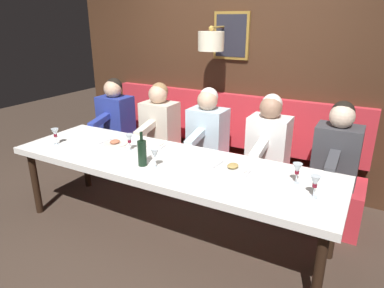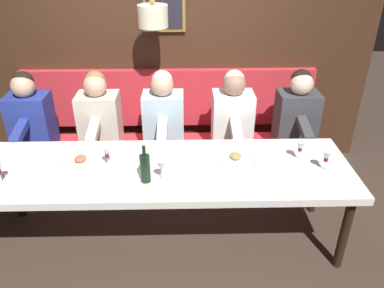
% 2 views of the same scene
% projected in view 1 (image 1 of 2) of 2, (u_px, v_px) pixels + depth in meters
% --- Properties ---
extents(ground_plane, '(12.00, 12.00, 0.00)m').
position_uv_depth(ground_plane, '(169.00, 232.00, 3.28)').
color(ground_plane, '#423328').
extents(dining_table, '(0.90, 2.99, 0.74)m').
position_uv_depth(dining_table, '(167.00, 167.00, 3.05)').
color(dining_table, white).
rests_on(dining_table, ground_plane).
extents(banquette_bench, '(0.52, 3.19, 0.45)m').
position_uv_depth(banquette_bench, '(210.00, 176.00, 3.94)').
color(banquette_bench, red).
rests_on(banquette_bench, ground_plane).
extents(back_wall_panel, '(0.59, 4.39, 2.90)m').
position_uv_depth(back_wall_panel, '(233.00, 70.00, 4.02)').
color(back_wall_panel, '#422819').
rests_on(back_wall_panel, ground_plane).
extents(diner_nearest, '(0.60, 0.40, 0.79)m').
position_uv_depth(diner_nearest, '(338.00, 147.00, 3.14)').
color(diner_nearest, '#3D3D42').
rests_on(diner_nearest, banquette_bench).
extents(diner_near, '(0.60, 0.40, 0.79)m').
position_uv_depth(diner_near, '(269.00, 136.00, 3.43)').
color(diner_near, white).
rests_on(diner_near, banquette_bench).
extents(diner_middle, '(0.60, 0.40, 0.79)m').
position_uv_depth(diner_middle, '(208.00, 126.00, 3.75)').
color(diner_middle, silver).
rests_on(diner_middle, banquette_bench).
extents(diner_far, '(0.60, 0.40, 0.79)m').
position_uv_depth(diner_far, '(159.00, 119.00, 4.04)').
color(diner_far, beige).
rests_on(diner_far, banquette_bench).
extents(diner_farthest, '(0.60, 0.40, 0.79)m').
position_uv_depth(diner_farthest, '(115.00, 112.00, 4.34)').
color(diner_farthest, '#283893').
rests_on(diner_farthest, banquette_bench).
extents(place_setting_0, '(0.24, 0.32, 0.05)m').
position_uv_depth(place_setting_0, '(233.00, 168.00, 2.85)').
color(place_setting_0, white).
rests_on(place_setting_0, dining_table).
extents(place_setting_1, '(0.24, 0.31, 0.05)m').
position_uv_depth(place_setting_1, '(115.00, 143.00, 3.41)').
color(place_setting_1, silver).
rests_on(place_setting_1, dining_table).
extents(place_setting_2, '(0.24, 0.32, 0.01)m').
position_uv_depth(place_setting_2, '(152.00, 143.00, 3.43)').
color(place_setting_2, silver).
rests_on(place_setting_2, dining_table).
extents(wine_glass_0, '(0.07, 0.07, 0.16)m').
position_uv_depth(wine_glass_0, '(297.00, 169.00, 2.57)').
color(wine_glass_0, silver).
rests_on(wine_glass_0, dining_table).
extents(wine_glass_1, '(0.07, 0.07, 0.16)m').
position_uv_depth(wine_glass_1, '(55.00, 133.00, 3.39)').
color(wine_glass_1, silver).
rests_on(wine_glass_1, dining_table).
extents(wine_glass_2, '(0.07, 0.07, 0.16)m').
position_uv_depth(wine_glass_2, '(129.00, 139.00, 3.23)').
color(wine_glass_2, silver).
rests_on(wine_glass_2, dining_table).
extents(wine_glass_3, '(0.07, 0.07, 0.16)m').
position_uv_depth(wine_glass_3, '(315.00, 182.00, 2.36)').
color(wine_glass_3, silver).
rests_on(wine_glass_3, dining_table).
extents(wine_glass_4, '(0.07, 0.07, 0.16)m').
position_uv_depth(wine_glass_4, '(155.00, 154.00, 2.85)').
color(wine_glass_4, silver).
rests_on(wine_glass_4, dining_table).
extents(wine_bottle, '(0.08, 0.08, 0.30)m').
position_uv_depth(wine_bottle, '(142.00, 153.00, 2.89)').
color(wine_bottle, black).
rests_on(wine_bottle, dining_table).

